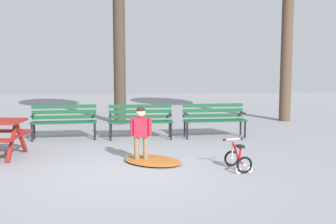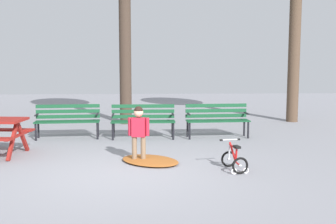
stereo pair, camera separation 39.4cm
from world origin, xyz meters
name	(u,v)px [view 1 (the left image)]	position (x,y,z in m)	size (l,w,h in m)	color
ground	(124,174)	(0.00, 0.00, 0.00)	(36.00, 36.00, 0.00)	gray
park_bench_far_left	(64,119)	(-1.51, 3.51, 0.51)	(1.63, 0.56, 0.85)	#144728
park_bench_left	(141,118)	(0.40, 3.41, 0.51)	(1.60, 0.46, 0.85)	#144728
park_bench_right	(214,117)	(2.30, 3.46, 0.51)	(1.62, 0.54, 0.85)	#144728
child_standing	(141,129)	(0.33, 0.86, 0.64)	(0.41, 0.20, 1.09)	#7F664C
kids_bicycle	(238,159)	(2.05, 0.11, 0.20)	(0.45, 0.61, 0.54)	black
leaf_pile	(152,161)	(0.55, 0.82, 0.04)	(1.25, 0.87, 0.07)	#9E5623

